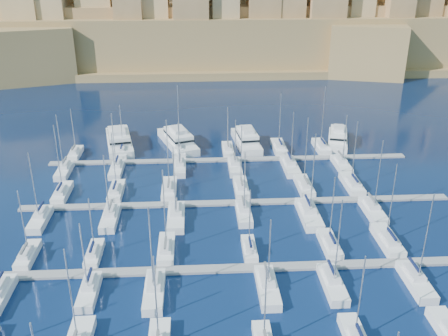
{
  "coord_description": "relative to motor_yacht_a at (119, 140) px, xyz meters",
  "views": [
    {
      "loc": [
        -7.75,
        -76.58,
        45.53
      ],
      "look_at": [
        -2.88,
        6.0,
        9.43
      ],
      "focal_mm": 40.0,
      "sensor_mm": 36.0,
      "label": 1
    }
  ],
  "objects": [
    {
      "name": "sailboat_15",
      "position": [
        27.73,
        -50.26,
        -1.02
      ],
      "size": [
        2.18,
        7.28,
        11.56
      ],
      "color": "silver",
      "rests_on": "ground"
    },
    {
      "name": "sailboat_39",
      "position": [
        27.13,
        -5.61,
        -1.01
      ],
      "size": [
        2.58,
        8.59,
        11.67
      ],
      "color": "silver",
      "rests_on": "ground"
    },
    {
      "name": "sailboat_34",
      "position": [
        39.98,
        -39.2,
        -0.94
      ],
      "size": [
        3.32,
        11.07,
        17.06
      ],
      "color": "silver",
      "rests_on": "ground"
    },
    {
      "name": "sailboat_26",
      "position": [
        13.68,
        -27.05,
        -0.96
      ],
      "size": [
        2.92,
        9.74,
        15.73
      ],
      "color": "silver",
      "rests_on": "ground"
    },
    {
      "name": "sailboat_19",
      "position": [
        3.59,
        -59.83,
        -1.0
      ],
      "size": [
        2.48,
        8.27,
        12.41
      ],
      "color": "silver",
      "rests_on": "ground"
    },
    {
      "name": "sailboat_29",
      "position": [
        51.78,
        -26.91,
        -0.97
      ],
      "size": [
        3.01,
        10.03,
        14.59
      ],
      "color": "silver",
      "rests_on": "ground"
    },
    {
      "name": "sailboat_27",
      "position": [
        28.44,
        -27.26,
        -0.98
      ],
      "size": [
        2.79,
        9.3,
        14.27
      ],
      "color": "silver",
      "rests_on": "ground"
    },
    {
      "name": "sailboat_24",
      "position": [
        -7.84,
        -27.48,
        -0.97
      ],
      "size": [
        2.66,
        8.87,
        15.23
      ],
      "color": "silver",
      "rests_on": "ground"
    },
    {
      "name": "sailboat_36",
      "position": [
        -9.76,
        -5.9,
        -1.01
      ],
      "size": [
        2.4,
        8.01,
        11.97
      ],
      "color": "silver",
      "rests_on": "ground"
    },
    {
      "name": "sailboat_25",
      "position": [
        2.99,
        -27.43,
        -0.99
      ],
      "size": [
        2.69,
        8.97,
        13.47
      ],
      "color": "silver",
      "rests_on": "ground"
    },
    {
      "name": "sailboat_37",
      "position": [
        1.59,
        -5.51,
        -1.0
      ],
      "size": [
        2.64,
        8.81,
        12.6
      ],
      "color": "silver",
      "rests_on": "ground"
    },
    {
      "name": "sailboat_14",
      "position": [
        14.14,
        -49.5,
        -0.98
      ],
      "size": [
        2.64,
        8.81,
        14.98
      ],
      "color": "silver",
      "rests_on": "ground"
    },
    {
      "name": "sailboat_16",
      "position": [
        41.21,
        -49.66,
        -1.0
      ],
      "size": [
        2.55,
        8.5,
        13.12
      ],
      "color": "silver",
      "rests_on": "ground"
    },
    {
      "name": "sailboat_21",
      "position": [
        29.27,
        -60.44,
        -0.99
      ],
      "size": [
        2.85,
        9.51,
        12.54
      ],
      "color": "silver",
      "rests_on": "ground"
    },
    {
      "name": "fortified_city",
      "position": [
        27.06,
        112.46,
        13.01
      ],
      "size": [
        460.0,
        108.95,
        59.52
      ],
      "color": "brown",
      "rests_on": "ground"
    },
    {
      "name": "sailboat_17",
      "position": [
        51.24,
        -49.06,
        -0.97
      ],
      "size": [
        2.91,
        9.71,
        14.82
      ],
      "color": "silver",
      "rests_on": "ground"
    },
    {
      "name": "sailboat_35",
      "position": [
        52.27,
        -38.48,
        -0.97
      ],
      "size": [
        2.88,
        9.6,
        15.27
      ],
      "color": "silver",
      "rests_on": "ground"
    },
    {
      "name": "sailboat_40",
      "position": [
        39.95,
        -4.93,
        -0.97
      ],
      "size": [
        3.0,
        9.99,
        14.57
      ],
      "color": "silver",
      "rests_on": "ground"
    },
    {
      "name": "motor_yacht_b",
      "position": [
        14.82,
        -0.38,
        0.0
      ],
      "size": [
        11.28,
        19.33,
        5.25
      ],
      "color": "silver",
      "rests_on": "ground"
    },
    {
      "name": "sailboat_13",
      "position": [
        2.58,
        -50.14,
        -1.02
      ],
      "size": [
        2.25,
        7.51,
        10.74
      ],
      "color": "silver",
      "rests_on": "ground"
    },
    {
      "name": "motor_yacht_c",
      "position": [
        32.16,
        -1.28,
        -0.0
      ],
      "size": [
        6.67,
        17.12,
        5.25
      ],
      "color": "silver",
      "rests_on": "ground"
    },
    {
      "name": "sailboat_47",
      "position": [
        52.47,
        -16.37,
        -0.99
      ],
      "size": [
        2.81,
        9.37,
        12.95
      ],
      "color": "silver",
      "rests_on": "ground"
    },
    {
      "name": "sailboat_32",
      "position": [
        15.44,
        -38.78,
        -0.96
      ],
      "size": [
        3.06,
        10.21,
        15.03
      ],
      "color": "silver",
      "rests_on": "ground"
    },
    {
      "name": "sailboat_43",
      "position": [
        1.55,
        -16.18,
        -0.98
      ],
      "size": [
        2.7,
        8.99,
        14.22
      ],
      "color": "silver",
      "rests_on": "ground"
    },
    {
      "name": "sailboat_38",
      "position": [
        15.29,
        -4.6,
        -0.95
      ],
      "size": [
        3.2,
        10.66,
        16.82
      ],
      "color": "silver",
      "rests_on": "ground"
    },
    {
      "name": "motor_yacht_a",
      "position": [
        0.0,
        0.0,
        0.0
      ],
      "size": [
        9.48,
        20.11,
        5.25
      ],
      "color": "silver",
      "rests_on": "ground"
    },
    {
      "name": "sailboat_41",
      "position": [
        50.48,
        -5.13,
        -0.96
      ],
      "size": [
        2.87,
        9.57,
        16.26
      ],
      "color": "silver",
      "rests_on": "ground"
    },
    {
      "name": "sailboat_23",
      "position": [
        51.4,
        -60.34,
        -0.97
      ],
      "size": [
        2.79,
        9.31,
        15.73
      ],
      "color": "silver",
      "rests_on": "ground"
    },
    {
      "name": "pontoon_mid_near",
      "position": [
        27.24,
        -54.8,
        -1.53
      ],
      "size": [
        84.0,
        2.0,
        0.4
      ],
      "primitive_type": "cube",
      "color": "slate",
      "rests_on": "ground"
    },
    {
      "name": "sailboat_20",
      "position": [
        12.94,
        -60.38,
        -0.97
      ],
      "size": [
        2.82,
        9.4,
        15.04
      ],
      "color": "silver",
      "rests_on": "ground"
    },
    {
      "name": "motor_yacht_d",
      "position": [
        55.51,
        -1.87,
        -0.0
      ],
      "size": [
        8.62,
        16.12,
        5.25
      ],
      "color": "silver",
      "rests_on": "ground"
    },
    {
      "name": "sailboat_12",
      "position": [
        -7.99,
        -49.96,
        -1.01
      ],
      "size": [
        2.37,
        7.89,
        12.31
      ],
      "color": "silver",
      "rests_on": "ground"
    },
    {
      "name": "sailboat_28",
      "position": [
        41.63,
        -27.22,
        -0.97
      ],
      "size": [
        2.82,
        9.39,
        15.66
      ],
      "color": "silver",
      "rests_on": "ground"
    },
    {
      "name": "sailboat_44",
      "position": [
        15.62,
        -16.06,
        -1.0
      ],
      "size": [
        2.62,
        8.74,
        11.81
      ],
      "color": "silver",
      "rests_on": "ground"
    },
    {
      "name": "sailboat_31",
      "position": [
        3.41,
        -38.36,
        -0.98
      ],
      "size": [
        2.8,
        9.35,
        13.57
      ],
      "color": "silver",
      "rests_on": "ground"
    },
    {
      "name": "sailboat_22",
      "position": [
        38.92,
        -60.23,
        -0.97
      ],
      "size": [
        2.73,
        9.09,
        15.16
      ],
      "color": "silver",
      "rests_on": "ground"
    },
    {
      "name": "ground",
      "position": [
        27.24,
        -42.8,
        -1.73
      ],
      "size": [
        600.0,
        600.0,
        0.0
      ],
      "primitive_type": "plane",
      "color": "#041232",
      "rests_on": "ground"
    },
    {
      "name": "pontoon_far",
      "position": [
        27.24,
        -10.8,
        -1.53
      ],
      "size": [
        84.0,
        2.0,
        0.4
      ],
      "primitive_type": "cube",
      "color": "slate",
      "rests_on": "ground"
    },
    {
      "name": "sailboat_42",
      "position": [
        -10.03,
        -16.13,
        -0.98
      ],
      "size": [
        2.66,
        8.88,
        14.12
      ],
      "color": "silver",
      "rests_on": "ground"
    },
    {
      "name": "sailboat_33",
      "position": [
        27.97,
        -38.09,
        -0.99
      ],
      "size": [
        2.64,
        8.81,
        13.54
      ],
      "color": "silver",
      "rests_on": "ground"
    },
    {
      "name": "sailboat_45",
      "position": [
        28.02,
        -16.3,
        -1.0
      ],
      "size": [
        2.77,
        9.24,
        12.27
      ],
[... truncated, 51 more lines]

